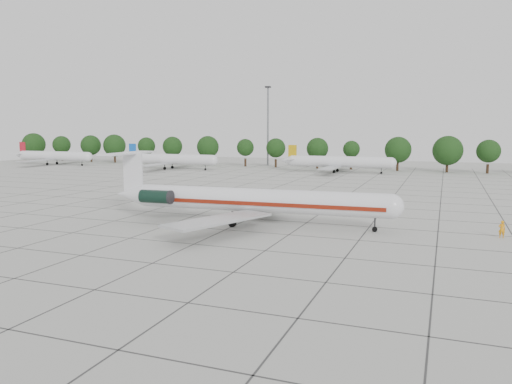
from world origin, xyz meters
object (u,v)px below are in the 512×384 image
at_px(main_airliner, 243,199).
at_px(bg_airliner_c, 339,162).
at_px(bg_airliner_b, 171,159).
at_px(ground_crew, 502,229).
at_px(floodlight_mast, 268,121).
at_px(bg_airliner_a, 54,156).

distance_m(main_airliner, bg_airliner_c, 77.25).
bearing_deg(bg_airliner_b, ground_crew, -39.60).
xyz_separation_m(main_airliner, ground_crew, (30.12, 2.73, -2.19)).
distance_m(bg_airliner_b, floodlight_mast, 34.91).
height_order(main_airliner, floodlight_mast, floodlight_mast).
relative_size(ground_crew, bg_airliner_c, 0.07).
relative_size(main_airliner, bg_airliner_b, 1.35).
xyz_separation_m(bg_airliner_b, bg_airliner_c, (48.88, 6.33, 0.00)).
relative_size(main_airliner, bg_airliner_a, 1.35).
bearing_deg(bg_airliner_a, ground_crew, -28.60).
relative_size(ground_crew, bg_airliner_a, 0.07).
height_order(bg_airliner_b, bg_airliner_c, same).
xyz_separation_m(main_airliner, floodlight_mast, (-30.56, 95.74, 11.12)).
bearing_deg(bg_airliner_b, floodlight_mast, 48.94).
distance_m(ground_crew, bg_airliner_b, 106.89).
distance_m(bg_airliner_a, floodlight_mast, 71.70).
xyz_separation_m(bg_airliner_a, bg_airliner_c, (93.97, 4.95, 0.00)).
distance_m(ground_crew, bg_airliner_a, 145.17).
bearing_deg(main_airliner, bg_airliner_a, 140.23).
bearing_deg(main_airliner, bg_airliner_c, 89.30).
height_order(ground_crew, floodlight_mast, floodlight_mast).
distance_m(main_airliner, bg_airliner_a, 121.20).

